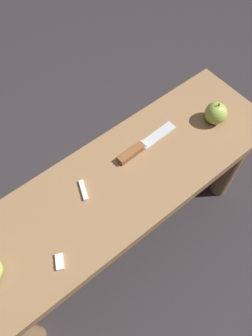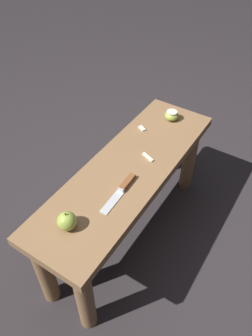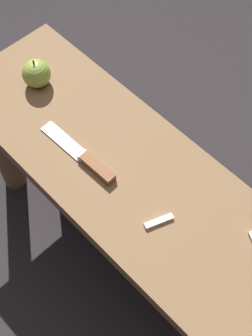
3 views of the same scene
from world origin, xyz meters
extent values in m
plane|color=#2D282B|center=(0.00, 0.00, 0.00)|extent=(8.00, 8.00, 0.00)
cube|color=olive|center=(0.00, 0.00, 0.45)|extent=(1.04, 0.32, 0.04)
cylinder|color=olive|center=(-0.46, -0.10, 0.21)|extent=(0.07, 0.07, 0.43)
cylinder|color=olive|center=(-0.46, 0.10, 0.21)|extent=(0.07, 0.07, 0.43)
cube|color=#B7BABF|center=(-0.19, -0.05, 0.47)|extent=(0.13, 0.04, 0.00)
cube|color=#B7BABF|center=(-0.13, -0.05, 0.48)|extent=(0.01, 0.03, 0.02)
cube|color=brown|center=(-0.08, -0.05, 0.48)|extent=(0.09, 0.03, 0.02)
sphere|color=#9EB747|center=(-0.37, 0.02, 0.50)|extent=(0.07, 0.07, 0.07)
cylinder|color=#4C3319|center=(-0.37, 0.02, 0.54)|extent=(0.00, 0.00, 0.01)
cube|color=white|center=(0.10, -0.04, 0.47)|extent=(0.04, 0.06, 0.01)
camera|label=1|loc=(0.26, 0.35, 1.29)|focal=35.00mm
camera|label=2|loc=(-0.83, -0.53, 1.42)|focal=35.00mm
camera|label=3|loc=(0.34, -0.36, 1.36)|focal=50.00mm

